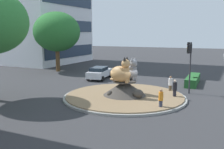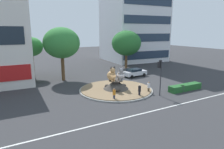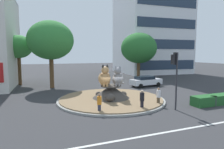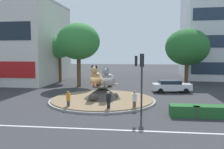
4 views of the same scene
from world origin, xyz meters
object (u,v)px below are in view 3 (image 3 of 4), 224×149
(second_tree_near_tower, at_px, (51,40))
(third_tree_left, at_px, (139,48))
(pedestrian_white_shirt, at_px, (158,96))
(litter_bin, at_px, (214,101))
(sedan_on_far_lane, at_px, (146,81))
(cat_statue_grey, at_px, (118,78))
(office_tower, at_px, (151,9))
(cat_statue_calico, at_px, (105,78))
(broadleaf_tree_behind_island, at_px, (18,47))
(traffic_light_mast, at_px, (175,68))
(pedestrian_orange_shirt, at_px, (99,103))
(pedestrian_black_shirt, at_px, (142,100))

(second_tree_near_tower, distance_m, third_tree_left, 17.19)
(pedestrian_white_shirt, relative_size, litter_bin, 1.88)
(second_tree_near_tower, relative_size, sedan_on_far_lane, 1.93)
(cat_statue_grey, relative_size, office_tower, 0.06)
(cat_statue_calico, distance_m, sedan_on_far_lane, 10.60)
(cat_statue_calico, xyz_separation_m, broadleaf_tree_behind_island, (-8.90, 14.33, 3.43))
(traffic_light_mast, distance_m, litter_bin, 5.29)
(pedestrian_orange_shirt, height_order, pedestrian_black_shirt, pedestrian_black_shirt)
(pedestrian_white_shirt, bearing_deg, litter_bin, 176.36)
(cat_statue_grey, bearing_deg, office_tower, 166.10)
(cat_statue_grey, relative_size, pedestrian_orange_shirt, 1.30)
(office_tower, height_order, broadleaf_tree_behind_island, office_tower)
(office_tower, bearing_deg, third_tree_left, -127.29)
(second_tree_near_tower, relative_size, pedestrian_white_shirt, 5.54)
(traffic_light_mast, distance_m, third_tree_left, 21.32)
(broadleaf_tree_behind_island, xyz_separation_m, pedestrian_white_shirt, (12.96, -17.85, -4.94))
(cat_statue_calico, bearing_deg, broadleaf_tree_behind_island, -138.67)
(office_tower, bearing_deg, pedestrian_black_shirt, -119.61)
(cat_statue_calico, height_order, traffic_light_mast, traffic_light_mast)
(second_tree_near_tower, distance_m, pedestrian_white_shirt, 16.94)
(cat_statue_grey, xyz_separation_m, traffic_light_mast, (3.23, -4.77, 1.27))
(cat_statue_calico, height_order, office_tower, office_tower)
(pedestrian_orange_shirt, height_order, litter_bin, pedestrian_orange_shirt)
(broadleaf_tree_behind_island, relative_size, second_tree_near_tower, 0.82)
(pedestrian_orange_shirt, relative_size, sedan_on_far_lane, 0.33)
(cat_statue_grey, relative_size, traffic_light_mast, 0.43)
(cat_statue_grey, height_order, traffic_light_mast, traffic_light_mast)
(litter_bin, bearing_deg, second_tree_near_tower, 130.81)
(cat_statue_calico, bearing_deg, litter_bin, 67.94)
(broadleaf_tree_behind_island, distance_m, pedestrian_black_shirt, 22.06)
(cat_statue_calico, bearing_deg, cat_statue_grey, 85.21)
(pedestrian_black_shirt, bearing_deg, traffic_light_mast, -140.98)
(office_tower, distance_m, second_tree_near_tower, 31.67)
(cat_statue_grey, bearing_deg, pedestrian_white_shirt, 64.59)
(third_tree_left, distance_m, pedestrian_white_shirt, 20.53)
(cat_statue_grey, distance_m, traffic_light_mast, 5.90)
(traffic_light_mast, xyz_separation_m, pedestrian_black_shirt, (-2.68, 0.83, -2.67))
(broadleaf_tree_behind_island, height_order, pedestrian_white_shirt, broadleaf_tree_behind_island)
(pedestrian_orange_shirt, bearing_deg, cat_statue_grey, 85.90)
(cat_statue_grey, distance_m, litter_bin, 9.22)
(third_tree_left, bearing_deg, pedestrian_black_shirt, -118.14)
(cat_statue_calico, xyz_separation_m, pedestrian_white_shirt, (4.05, -3.51, -1.50))
(second_tree_near_tower, bearing_deg, third_tree_left, 16.11)
(traffic_light_mast, height_order, broadleaf_tree_behind_island, broadleaf_tree_behind_island)
(second_tree_near_tower, height_order, third_tree_left, second_tree_near_tower)
(cat_statue_calico, bearing_deg, pedestrian_white_shirt, 58.56)
(sedan_on_far_lane, bearing_deg, third_tree_left, 62.27)
(traffic_light_mast, distance_m, pedestrian_orange_shirt, 7.01)
(third_tree_left, xyz_separation_m, pedestrian_orange_shirt, (-13.81, -18.55, -5.05))
(pedestrian_orange_shirt, bearing_deg, sedan_on_far_lane, 81.53)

